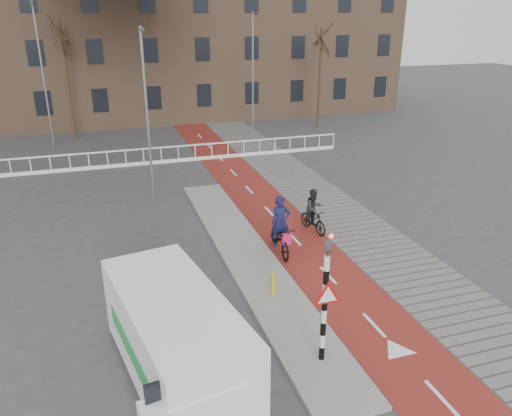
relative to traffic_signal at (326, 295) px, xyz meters
name	(u,v)px	position (x,y,z in m)	size (l,w,h in m)	color
ground	(311,315)	(0.60, 2.02, -1.99)	(120.00, 120.00, 0.00)	#38383A
bike_lane	(256,197)	(2.10, 12.02, -1.98)	(2.50, 60.00, 0.01)	maroon
sidewalk	(309,191)	(4.90, 12.02, -1.98)	(3.00, 60.00, 0.01)	slate
curb_island	(248,257)	(-0.10, 6.02, -1.93)	(1.80, 16.00, 0.12)	gray
traffic_signal	(326,295)	(0.00, 0.00, 0.00)	(0.80, 0.80, 3.68)	black
bollard	(273,284)	(-0.14, 3.28, -1.51)	(0.12, 0.12, 0.73)	gold
cyclist_near	(280,234)	(1.15, 6.12, -1.25)	(0.88, 2.16, 2.17)	black
cyclist_far	(313,214)	(3.05, 7.45, -1.23)	(0.86, 1.71, 1.80)	black
van	(176,338)	(-3.54, 0.53, -0.80)	(3.00, 5.54, 2.26)	white
railing	(108,163)	(-4.40, 19.02, -1.68)	(28.00, 0.10, 0.99)	silver
townhouse_row	(116,17)	(-2.40, 34.02, 5.82)	(46.00, 10.00, 15.90)	#7F6047
tree_mid	(67,81)	(-6.33, 26.76, 1.92)	(0.24, 0.24, 7.82)	#312416
tree_right	(320,79)	(11.24, 25.02, 1.59)	(0.21, 0.21, 7.16)	#312416
streetlight_near	(147,119)	(-2.60, 12.93, 1.86)	(0.12, 0.12, 7.71)	slate
streetlight_left	(44,78)	(-7.56, 24.70, 2.42)	(0.12, 0.12, 8.83)	slate
streetlight_right	(253,76)	(5.69, 23.84, 2.14)	(0.12, 0.12, 8.25)	slate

